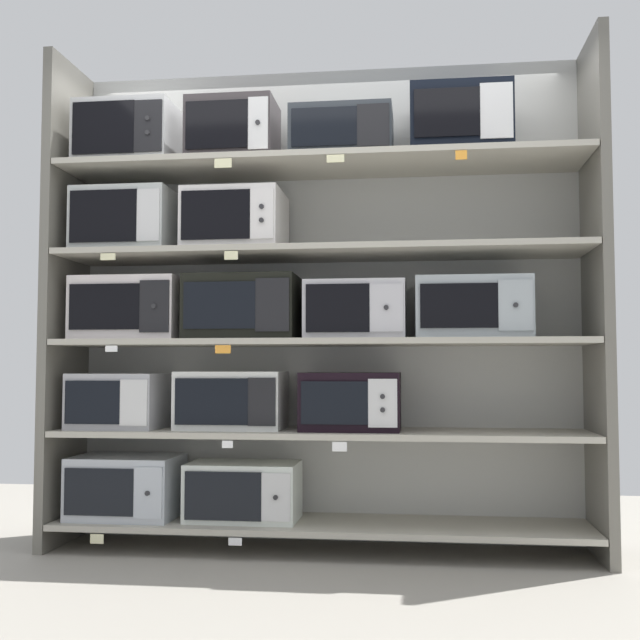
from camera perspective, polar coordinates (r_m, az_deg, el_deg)
name	(u,v)px	position (r m, az deg, el deg)	size (l,w,h in m)	color
ground	(287,615)	(3.19, -2.39, -20.45)	(6.69, 6.00, 0.02)	gray
back_panel	(326,302)	(4.33, 0.46, 1.32)	(2.89, 0.04, 2.57)	#B2B2AD
upright_left	(65,300)	(4.44, -17.88, 1.37)	(0.05, 0.52, 2.57)	#68645B
upright_right	(597,294)	(4.12, 19.34, 1.77)	(0.05, 0.52, 2.57)	#68645B
shelf_0	(320,525)	(4.12, 0.00, -14.54)	(2.69, 0.52, 0.03)	#ADA899
microwave_0	(127,486)	(4.33, -13.77, -11.57)	(0.54, 0.41, 0.32)	#B2B9C3
microwave_1	(243,491)	(4.15, -5.55, -12.18)	(0.56, 0.35, 0.29)	silver
price_tag_0	(97,539)	(4.15, -15.78, -14.94)	(0.07, 0.00, 0.05)	beige
price_tag_1	(235,542)	(3.94, -6.13, -15.60)	(0.07, 0.00, 0.04)	white
shelf_1	(320,433)	(4.05, 0.00, -8.14)	(2.69, 0.52, 0.03)	#ADA899
microwave_2	(120,401)	(4.30, -14.19, -5.66)	(0.45, 0.42, 0.29)	#A5A5AB
microwave_3	(232,400)	(4.12, -6.39, -5.77)	(0.54, 0.33, 0.30)	silver
microwave_4	(351,401)	(4.02, 2.25, -5.88)	(0.50, 0.38, 0.29)	black
price_tag_2	(227,444)	(3.88, -6.68, -8.89)	(0.05, 0.00, 0.04)	white
price_tag_3	(340,447)	(3.78, 1.42, -9.11)	(0.07, 0.00, 0.04)	white
shelf_2	(320,342)	(4.04, 0.00, -1.63)	(2.69, 0.52, 0.03)	#ADA899
microwave_5	(131,309)	(4.29, -13.46, 0.76)	(0.56, 0.39, 0.33)	silver
microwave_6	(244,308)	(4.12, -5.49, 0.85)	(0.56, 0.43, 0.33)	black
microwave_7	(356,311)	(4.03, 2.63, 0.67)	(0.50, 0.41, 0.29)	#BAB8BE
microwave_8	(472,308)	(4.03, 10.91, 0.82)	(0.56, 0.40, 0.30)	#99A3A7
price_tag_4	(111,349)	(4.04, -14.80, -2.01)	(0.06, 0.00, 0.03)	white
price_tag_5	(223,349)	(3.87, -7.01, -2.11)	(0.08, 0.00, 0.04)	orange
shelf_3	(320,253)	(4.08, 0.00, 4.84)	(2.69, 0.52, 0.03)	#ADA899
microwave_9	(127,223)	(4.36, -13.70, 6.82)	(0.50, 0.40, 0.33)	#B7BDBA
microwave_10	(236,222)	(4.19, -6.10, 7.03)	(0.50, 0.43, 0.31)	silver
price_tag_6	(108,257)	(4.09, -15.03, 4.43)	(0.08, 0.00, 0.03)	beige
price_tag_7	(231,255)	(3.90, -6.42, 4.66)	(0.07, 0.00, 0.04)	beige
shelf_4	(320,165)	(4.18, 0.00, 11.10)	(2.69, 0.52, 0.03)	#ADA899
microwave_11	(129,137)	(4.46, -13.60, 12.67)	(0.51, 0.39, 0.34)	#B4B5B5
microwave_12	(233,134)	(4.30, -6.28, 13.21)	(0.45, 0.34, 0.33)	#332E30
microwave_13	(342,136)	(4.20, 1.61, 13.11)	(0.52, 0.35, 0.26)	#2A3035
microwave_14	(460,125)	(4.20, 10.05, 13.70)	(0.50, 0.41, 0.34)	black
price_tag_8	(223,163)	(4.00, -7.00, 11.16)	(0.09, 0.00, 0.05)	beige
price_tag_9	(335,158)	(3.90, 1.12, 11.56)	(0.09, 0.00, 0.04)	beige
price_tag_10	(461,155)	(3.89, 10.14, 11.63)	(0.05, 0.00, 0.04)	orange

